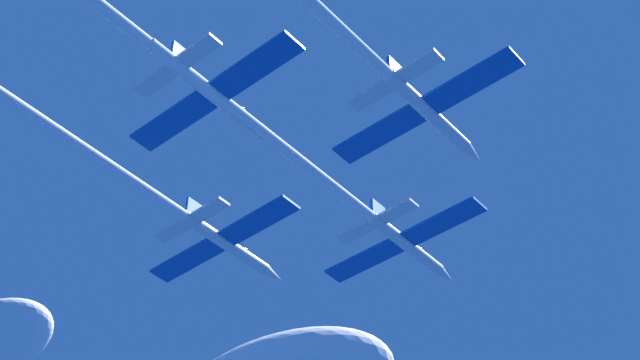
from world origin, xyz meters
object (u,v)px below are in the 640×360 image
(jet_lead, at_px, (345,196))
(jet_left_wing, at_px, (143,188))
(jet_right_wing, at_px, (339,28))
(jet_slot, at_px, (134,32))

(jet_lead, height_order, jet_left_wing, jet_lead)
(jet_left_wing, relative_size, jet_right_wing, 0.94)
(jet_lead, height_order, jet_right_wing, jet_lead)
(jet_left_wing, relative_size, jet_slot, 1.09)
(jet_right_wing, bearing_deg, jet_lead, 127.76)
(jet_lead, relative_size, jet_right_wing, 0.88)
(jet_lead, bearing_deg, jet_left_wing, -133.36)
(jet_right_wing, bearing_deg, jet_slot, -141.53)
(jet_left_wing, height_order, jet_slot, jet_slot)
(jet_left_wing, xyz_separation_m, jet_right_wing, (24.97, -2.41, 0.72))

